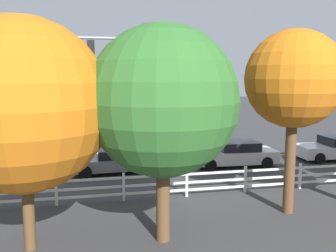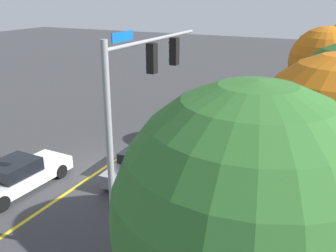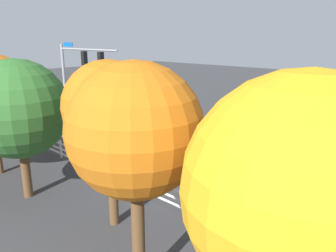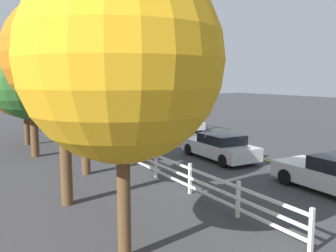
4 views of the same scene
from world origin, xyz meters
TOP-DOWN VIEW (x-y plane):
  - ground_plane at (0.00, 0.00)m, footprint 120.00×120.00m
  - lane_center_stripe at (-4.00, 0.00)m, footprint 28.00×0.16m
  - signal_assembly at (3.42, 4.14)m, footprint 6.13×0.37m
  - car_0 at (3.24, -2.08)m, footprint 4.81×2.03m
  - car_2 at (-0.36, 2.03)m, footprint 4.59×2.08m
  - car_3 at (-6.93, 1.98)m, footprint 4.72×2.15m
  - white_rail_fence at (-3.00, 6.49)m, footprint 26.10×0.10m
  - tree_0 at (-6.21, 8.95)m, footprint 3.46×3.46m
  - tree_1 at (-1.29, 10.23)m, footprint 4.46×4.46m
  - tree_2 at (-13.93, 10.48)m, footprint 4.53×4.53m
  - tree_5 at (-9.60, 10.68)m, footprint 3.69×3.69m

SIDE VIEW (x-z plane):
  - ground_plane at x=0.00m, z-range 0.00..0.00m
  - lane_center_stripe at x=-4.00m, z-range 0.00..0.01m
  - white_rail_fence at x=-3.00m, z-range 0.03..1.18m
  - car_2 at x=-0.36m, z-range 0.00..1.26m
  - car_0 at x=3.24m, z-range -0.04..1.33m
  - car_3 at x=-6.93m, z-range -0.02..1.36m
  - tree_1 at x=-1.29m, z-range 1.00..7.51m
  - tree_2 at x=-13.93m, z-range 1.17..8.05m
  - tree_0 at x=-6.21m, z-range 1.54..8.15m
  - signal_assembly at x=3.42m, z-range 1.38..8.42m
  - tree_5 at x=-9.60m, z-range 1.53..8.36m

